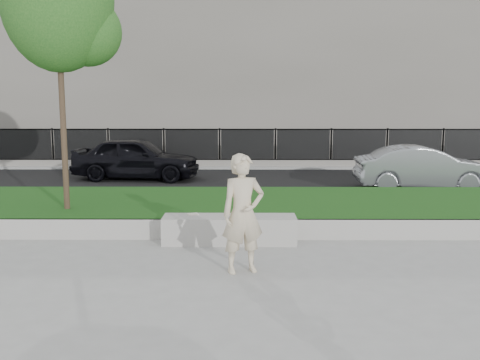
{
  "coord_description": "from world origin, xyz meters",
  "views": [
    {
      "loc": [
        0.32,
        -9.04,
        2.65
      ],
      "look_at": [
        0.26,
        1.2,
        1.14
      ],
      "focal_mm": 40.0,
      "sensor_mm": 36.0,
      "label": 1
    }
  ],
  "objects_px": {
    "young_tree": "(62,5)",
    "car_dark": "(136,158)",
    "man": "(243,214)",
    "stone_bench": "(230,230)",
    "car_silver": "(423,168)",
    "book": "(193,214)"
  },
  "relations": [
    {
      "from": "man",
      "to": "young_tree",
      "type": "height_order",
      "value": "young_tree"
    },
    {
      "from": "stone_bench",
      "to": "car_silver",
      "type": "height_order",
      "value": "car_silver"
    },
    {
      "from": "book",
      "to": "car_dark",
      "type": "bearing_deg",
      "value": 87.46
    },
    {
      "from": "man",
      "to": "car_silver",
      "type": "xyz_separation_m",
      "value": [
        5.38,
        7.71,
        -0.24
      ]
    },
    {
      "from": "book",
      "to": "young_tree",
      "type": "xyz_separation_m",
      "value": [
        -2.69,
        1.17,
        4.06
      ]
    },
    {
      "from": "man",
      "to": "young_tree",
      "type": "distance_m",
      "value": 5.99
    },
    {
      "from": "man",
      "to": "book",
      "type": "relative_size",
      "value": 9.5
    },
    {
      "from": "car_silver",
      "to": "young_tree",
      "type": "bearing_deg",
      "value": 119.6
    },
    {
      "from": "man",
      "to": "young_tree",
      "type": "xyz_separation_m",
      "value": [
        -3.65,
        3.04,
        3.65
      ]
    },
    {
      "from": "stone_bench",
      "to": "young_tree",
      "type": "bearing_deg",
      "value": 158.99
    },
    {
      "from": "stone_bench",
      "to": "car_dark",
      "type": "bearing_deg",
      "value": 112.56
    },
    {
      "from": "car_dark",
      "to": "car_silver",
      "type": "xyz_separation_m",
      "value": [
        8.97,
        -2.05,
        -0.07
      ]
    },
    {
      "from": "man",
      "to": "book",
      "type": "bearing_deg",
      "value": 99.3
    },
    {
      "from": "stone_bench",
      "to": "car_silver",
      "type": "distance_m",
      "value": 8.23
    },
    {
      "from": "young_tree",
      "to": "book",
      "type": "bearing_deg",
      "value": -23.48
    },
    {
      "from": "car_dark",
      "to": "man",
      "type": "bearing_deg",
      "value": -153.77
    },
    {
      "from": "man",
      "to": "car_dark",
      "type": "xyz_separation_m",
      "value": [
        -3.59,
        9.77,
        -0.17
      ]
    },
    {
      "from": "young_tree",
      "to": "car_dark",
      "type": "height_order",
      "value": "young_tree"
    },
    {
      "from": "book",
      "to": "car_silver",
      "type": "relative_size",
      "value": 0.05
    },
    {
      "from": "stone_bench",
      "to": "man",
      "type": "height_order",
      "value": "man"
    },
    {
      "from": "stone_bench",
      "to": "young_tree",
      "type": "height_order",
      "value": "young_tree"
    },
    {
      "from": "man",
      "to": "book",
      "type": "distance_m",
      "value": 2.14
    }
  ]
}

